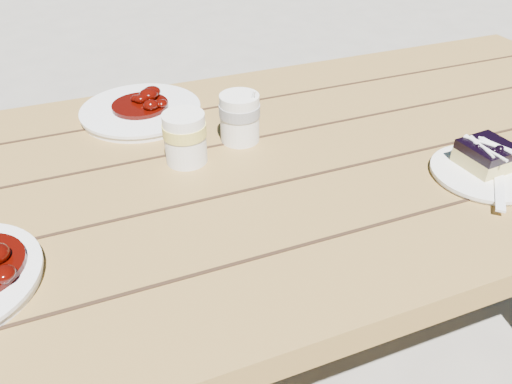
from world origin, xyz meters
name	(u,v)px	position (x,y,z in m)	size (l,w,h in m)	color
picnic_table	(227,236)	(0.00, 0.00, 0.59)	(2.00, 1.55, 0.75)	brown
dessert_plate	(484,173)	(0.41, -0.19, 0.76)	(0.18, 0.18, 0.01)	white
blueberry_cake	(487,155)	(0.42, -0.18, 0.78)	(0.09, 0.09, 0.05)	#D0BF71
fork_dessert	(500,189)	(0.39, -0.25, 0.76)	(0.03, 0.16, 0.01)	white
coffee_cup	(240,118)	(0.06, 0.09, 0.80)	(0.08, 0.08, 0.09)	white
second_plate	(141,111)	(-0.10, 0.27, 0.76)	(0.25, 0.25, 0.02)	white
second_stew	(139,99)	(-0.10, 0.27, 0.79)	(0.12, 0.12, 0.04)	#3B0502
second_cup	(185,138)	(-0.06, 0.05, 0.80)	(0.08, 0.08, 0.09)	white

